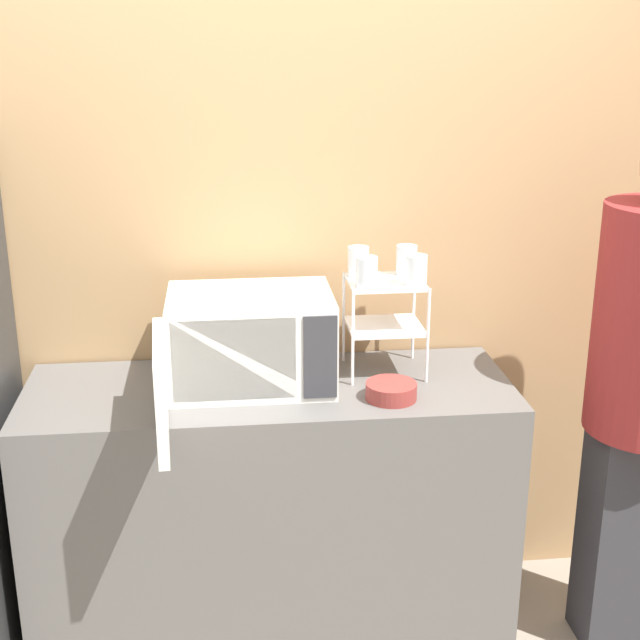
# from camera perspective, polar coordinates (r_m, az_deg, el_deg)

# --- Properties ---
(wall_back) EXTENTS (8.00, 0.06, 2.60)m
(wall_back) POSITION_cam_1_polar(r_m,az_deg,el_deg) (3.09, -3.74, 4.51)
(wall_back) COLOR tan
(wall_back) RESTS_ON ground_plane
(counter) EXTENTS (1.58, 0.57, 0.92)m
(counter) POSITION_cam_1_polar(r_m,az_deg,el_deg) (3.10, -3.11, -12.17)
(counter) COLOR #595654
(counter) RESTS_ON ground_plane
(microwave) EXTENTS (0.55, 0.78, 0.30)m
(microwave) POSITION_cam_1_polar(r_m,az_deg,el_deg) (2.85, -4.73, -1.41)
(microwave) COLOR silver
(microwave) RESTS_ON counter
(dish_rack) EXTENTS (0.25, 0.23, 0.32)m
(dish_rack) POSITION_cam_1_polar(r_m,az_deg,el_deg) (2.95, 4.18, 0.87)
(dish_rack) COLOR white
(dish_rack) RESTS_ON counter
(glass_front_left) EXTENTS (0.07, 0.07, 0.10)m
(glass_front_left) POSITION_cam_1_polar(r_m,az_deg,el_deg) (2.83, 3.00, 3.09)
(glass_front_left) COLOR silver
(glass_front_left) RESTS_ON dish_rack
(glass_back_right) EXTENTS (0.07, 0.07, 0.10)m
(glass_back_right) POSITION_cam_1_polar(r_m,az_deg,el_deg) (2.99, 5.56, 3.84)
(glass_back_right) COLOR silver
(glass_back_right) RESTS_ON dish_rack
(glass_front_right) EXTENTS (0.07, 0.07, 0.10)m
(glass_front_right) POSITION_cam_1_polar(r_m,az_deg,el_deg) (2.86, 6.18, 3.18)
(glass_front_right) COLOR silver
(glass_front_right) RESTS_ON dish_rack
(glass_back_left) EXTENTS (0.07, 0.07, 0.10)m
(glass_back_left) POSITION_cam_1_polar(r_m,az_deg,el_deg) (2.96, 2.46, 3.76)
(glass_back_left) COLOR silver
(glass_back_left) RESTS_ON dish_rack
(bowl) EXTENTS (0.16, 0.16, 0.05)m
(bowl) POSITION_cam_1_polar(r_m,az_deg,el_deg) (2.80, 4.58, -4.57)
(bowl) COLOR maroon
(bowl) RESTS_ON counter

